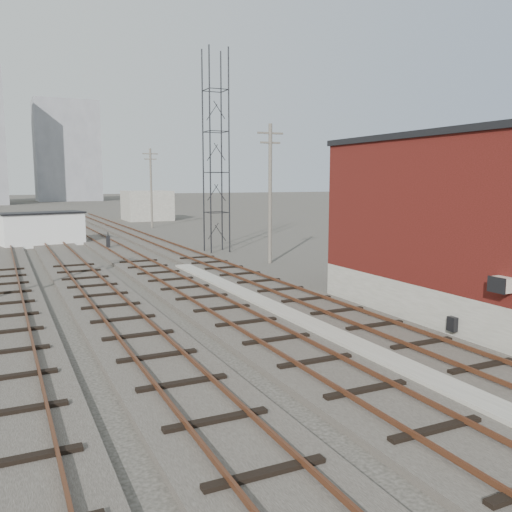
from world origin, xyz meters
TOP-DOWN VIEW (x-y plane):
  - ground at (0.00, 60.00)m, footprint 320.00×320.00m
  - track_right at (2.50, 39.00)m, footprint 3.20×90.00m
  - track_mid_right at (-1.50, 39.00)m, footprint 3.20×90.00m
  - track_mid_left at (-5.50, 39.00)m, footprint 3.20×90.00m
  - track_left at (-9.50, 39.00)m, footprint 3.20×90.00m
  - platform_curb at (0.50, 14.00)m, footprint 0.90×28.00m
  - brick_building at (7.50, 12.00)m, footprint 6.54×12.20m
  - lattice_tower at (5.50, 35.00)m, footprint 1.60×1.60m
  - utility_pole_right_a at (6.50, 28.00)m, footprint 1.80×0.24m
  - utility_pole_right_b at (6.50, 58.00)m, footprint 1.80×0.24m
  - apartment_right at (8.00, 150.00)m, footprint 16.00×12.00m
  - shed_right at (9.00, 70.00)m, footprint 6.00×6.00m
  - switch_stand at (-1.85, 39.54)m, footprint 0.33×0.33m
  - site_trailer at (-6.32, 44.64)m, footprint 7.14×4.27m

SIDE VIEW (x-z plane):
  - ground at x=0.00m, z-range 0.00..0.00m
  - track_right at x=2.50m, z-range -0.09..0.30m
  - track_mid_right at x=-1.50m, z-range -0.09..0.30m
  - track_mid_left at x=-5.50m, z-range -0.09..0.30m
  - track_left at x=-9.50m, z-range -0.09..0.30m
  - platform_curb at x=0.50m, z-range 0.00..0.26m
  - switch_stand at x=-1.85m, z-range -0.04..1.26m
  - site_trailer at x=-6.32m, z-range 0.01..2.82m
  - shed_right at x=9.00m, z-range 0.00..4.00m
  - brick_building at x=7.50m, z-range 0.02..7.24m
  - utility_pole_right_a at x=6.50m, z-range 0.30..9.30m
  - utility_pole_right_b at x=6.50m, z-range 0.30..9.30m
  - lattice_tower at x=5.50m, z-range 0.00..15.00m
  - apartment_right at x=8.00m, z-range 0.00..26.00m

